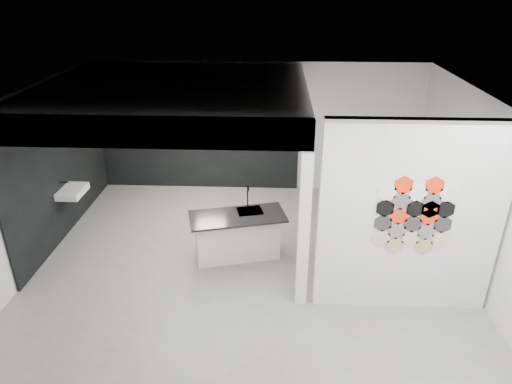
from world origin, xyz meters
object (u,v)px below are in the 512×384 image
Objects in this scene: utensil_cup at (152,130)px; glass_vase at (264,131)px; wall_basin at (72,191)px; stockpot at (159,128)px; partition_panel at (409,220)px; glass_bowl at (264,131)px; bottle_dark at (175,128)px; kettle at (249,130)px; kitchen_island at (237,235)px.

glass_vase is at bearing 0.00° from utensil_cup.
wall_basin is 2.87× the size of stockpot.
partition_panel reaches higher than glass_bowl.
wall_basin is 4.00m from glass_vase.
partition_panel reaches higher than bottle_dark.
glass_vase reaches higher than utensil_cup.
kettle is at bearing 180.00° from glass_vase.
partition_panel reaches higher than glass_vase.
bottle_dark is at bearing -175.23° from kettle.
utensil_cup is (-0.50, 0.00, -0.03)m from bottle_dark.
stockpot is at bearing 180.00° from glass_vase.
wall_basin is 2.35m from utensil_cup.
stockpot is at bearing 0.00° from utensil_cup.
stockpot is 2.05× the size of utensil_cup.
kitchen_island is 10.76× the size of glass_bowl.
glass_vase is (0.00, 0.00, 0.01)m from glass_bowl.
bottle_dark is (-3.98, 3.87, 0.01)m from partition_panel.
wall_basin is 3.74m from kettle.
partition_panel is 4.54m from kettle.
glass_bowl is 0.92× the size of bottle_dark.
utensil_cup is at bearing 64.55° from wall_basin.
bottle_dark is (-1.91, 0.00, 0.02)m from glass_vase.
kitchen_island is at bearing -97.52° from glass_vase.
glass_vase is 2.41m from utensil_cup.
kitchen_island is 16.46× the size of utensil_cup.
kettle is 1.59m from bottle_dark.
kettle is (0.05, 2.72, 0.96)m from kitchen_island.
kettle is at bearing 0.00° from utensil_cup.
stockpot is at bearing 61.49° from wall_basin.
glass_bowl reaches higher than kitchen_island.
partition_panel is 5.81m from stockpot.
utensil_cup is at bearing 180.00° from bottle_dark.
bottle_dark is at bearing 54.34° from wall_basin.
stockpot is 0.36m from bottle_dark.
kitchen_island is at bearing -12.27° from wall_basin.
kettle is at bearing 33.87° from wall_basin.
glass_vase reaches higher than wall_basin.
partition_panel is 4.39m from glass_vase.
partition_panel is 1.66× the size of kitchen_island.
kitchen_island is 8.05× the size of stockpot.
bottle_dark is (-1.91, 0.00, 0.03)m from glass_bowl.
stockpot is 1.23× the size of bottle_dark.
bottle_dark is 0.50m from utensil_cup.
kitchen_island is 3.54m from utensil_cup.
utensil_cup is (0.98, 2.07, 0.52)m from wall_basin.
kitchen_island is 3.28m from bottle_dark.
wall_basin is at bearing -148.65° from glass_vase.
partition_panel is 27.38× the size of utensil_cup.
partition_panel is 4.67× the size of wall_basin.
glass_vase is (3.39, 2.07, 0.53)m from wall_basin.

